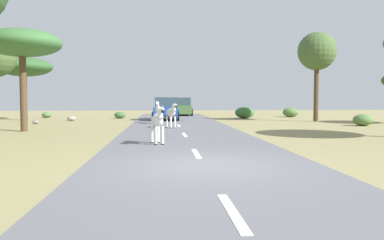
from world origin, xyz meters
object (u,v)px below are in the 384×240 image
object	(u,v)px
tree_4	(24,67)
rock_0	(72,119)
car_1	(166,109)
bush_4	(245,113)
zebra_1	(158,110)
zebra_0	(171,113)
rock_1	(36,122)
tree_6	(22,44)
tree_1	(317,52)
bush_2	(363,120)
car_0	(182,107)
bush_0	(120,115)
zebra_2	(158,121)
bush_3	(291,112)
bush_1	(47,115)

from	to	relation	value
tree_4	rock_0	size ratio (longest dim) A/B	7.50
car_1	bush_4	world-z (taller)	car_1
zebra_1	zebra_0	bearing A→B (deg)	-87.11
zebra_0	bush_4	distance (m)	12.70
car_1	rock_1	xyz separation A→B (m)	(-8.73, -3.54, -0.72)
zebra_0	car_1	size ratio (longest dim) A/B	0.33
zebra_1	tree_6	bearing A→B (deg)	-153.30
bush_4	tree_1	bearing A→B (deg)	-47.17
bush_2	zebra_0	bearing A→B (deg)	-173.00
bush_2	tree_1	bearing A→B (deg)	103.06
car_0	rock_0	distance (m)	11.99
car_1	rock_1	bearing A→B (deg)	23.73
car_1	bush_0	size ratio (longest dim) A/B	4.60
car_0	tree_6	world-z (taller)	tree_6
zebra_2	rock_1	distance (m)	14.94
tree_1	bush_3	size ratio (longest dim) A/B	4.56
bush_0	bush_3	distance (m)	15.42
bush_3	rock_1	distance (m)	21.77
bush_2	car_0	bearing A→B (deg)	125.35
rock_1	bush_1	bearing A→B (deg)	101.54
tree_6	rock_0	size ratio (longest dim) A/B	8.05
zebra_2	zebra_1	bearing A→B (deg)	-103.85
zebra_1	rock_1	xyz separation A→B (m)	(-8.19, 1.00, -0.82)
bush_4	rock_0	distance (m)	14.15
zebra_1	rock_1	bearing A→B (deg)	164.78
tree_1	bush_3	bearing A→B (deg)	86.72
tree_4	bush_2	distance (m)	24.77
rock_0	zebra_0	bearing A→B (deg)	-48.09
bush_1	rock_1	distance (m)	8.58
car_0	bush_1	size ratio (longest dim) A/B	5.33
zebra_2	bush_4	xyz separation A→B (m)	(7.21, 18.48, -0.40)
car_0	bush_2	distance (m)	18.19
zebra_1	bush_0	distance (m)	8.45
car_1	tree_6	world-z (taller)	tree_6
bush_3	rock_0	bearing A→B (deg)	-165.76
tree_1	tree_4	xyz separation A→B (m)	(-22.05, 3.26, -0.99)
rock_1	bush_4	bearing A→B (deg)	21.35
zebra_0	zebra_1	distance (m)	3.91
tree_1	bush_3	world-z (taller)	tree_1
tree_4	zebra_2	bearing A→B (deg)	-58.37
bush_3	car_0	bearing A→B (deg)	161.03
tree_4	bush_3	world-z (taller)	tree_4
zebra_1	bush_3	world-z (taller)	zebra_1
bush_1	rock_0	bearing A→B (deg)	-56.78
rock_0	tree_6	bearing A→B (deg)	-91.97
car_1	bush_2	world-z (taller)	car_1
car_0	bush_4	bearing A→B (deg)	-44.68
car_0	rock_0	xyz separation A→B (m)	(-8.81, -8.10, -0.67)
tree_1	rock_1	size ratio (longest dim) A/B	15.36
zebra_0	rock_0	xyz separation A→B (m)	(-7.36, 8.20, -0.71)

